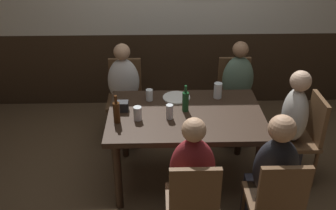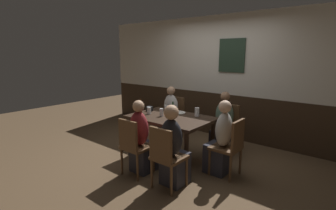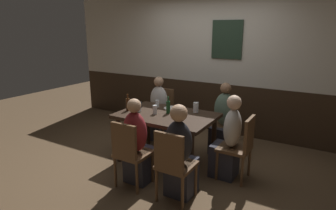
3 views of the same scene
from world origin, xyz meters
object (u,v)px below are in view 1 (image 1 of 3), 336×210
(chair_head_east, at_px, (303,134))
(chair_right_far, at_px, (234,92))
(tumbler_short, at_px, (138,114))
(beer_bottle_green, at_px, (186,101))
(beer_bottle_brown, at_px, (117,112))
(plate_white_large, at_px, (176,97))
(pint_glass_pale, at_px, (170,112))
(condiment_caddy, at_px, (122,106))
(person_head_east, at_px, (286,136))
(beer_glass_tall, at_px, (218,91))
(person_mid_near, at_px, (191,189))
(person_right_far, at_px, (237,101))
(highball_clear, at_px, (149,96))
(chair_mid_near, at_px, (193,202))
(dining_table, at_px, (185,122))
(person_right_near, at_px, (270,186))
(person_left_far, at_px, (124,102))
(chair_right_near, at_px, (276,200))

(chair_head_east, bearing_deg, chair_right_far, 119.46)
(tumbler_short, height_order, beer_bottle_green, beer_bottle_green)
(beer_bottle_brown, height_order, plate_white_large, beer_bottle_brown)
(pint_glass_pale, bearing_deg, chair_right_far, 51.55)
(condiment_caddy, bearing_deg, person_head_east, -2.54)
(beer_glass_tall, bearing_deg, person_mid_near, -107.93)
(person_right_far, bearing_deg, person_head_east, -64.96)
(person_head_east, xyz_separation_m, highball_clear, (-1.29, 0.27, 0.31))
(person_head_east, height_order, person_right_far, same)
(chair_mid_near, relative_size, highball_clear, 7.88)
(dining_table, height_order, beer_bottle_green, beer_bottle_green)
(chair_head_east, height_order, person_head_east, person_head_east)
(pint_glass_pale, relative_size, beer_bottle_green, 0.53)
(dining_table, height_order, beer_glass_tall, beer_glass_tall)
(pint_glass_pale, distance_m, plate_white_large, 0.40)
(chair_right_far, relative_size, person_mid_near, 0.77)
(beer_bottle_green, bearing_deg, person_mid_near, -90.06)
(person_right_near, xyz_separation_m, highball_clear, (-0.95, 0.99, 0.30))
(person_left_far, bearing_deg, condiment_caddy, -86.20)
(pint_glass_pale, bearing_deg, chair_head_east, 3.75)
(chair_right_far, height_order, person_right_near, person_right_near)
(dining_table, distance_m, person_right_far, 0.97)
(chair_right_near, distance_m, beer_bottle_green, 1.17)
(dining_table, relative_size, chair_right_far, 1.60)
(chair_right_far, height_order, person_mid_near, person_mid_near)
(chair_head_east, height_order, person_right_near, person_right_near)
(highball_clear, height_order, beer_bottle_green, beer_bottle_green)
(person_mid_near, bearing_deg, beer_bottle_brown, 136.01)
(person_head_east, distance_m, highball_clear, 1.35)
(person_right_near, distance_m, plate_white_large, 1.26)
(beer_glass_tall, xyz_separation_m, beer_bottle_green, (-0.33, -0.25, 0.03))
(chair_right_far, xyz_separation_m, person_right_far, (0.00, -0.16, -0.02))
(chair_head_east, relative_size, person_left_far, 0.78)
(person_head_east, xyz_separation_m, beer_glass_tall, (-0.63, 0.30, 0.32))
(beer_glass_tall, bearing_deg, person_left_far, 156.23)
(person_right_far, height_order, tumbler_short, person_right_far)
(chair_right_near, relative_size, person_mid_near, 0.77)
(tumbler_short, height_order, beer_glass_tall, beer_glass_tall)
(chair_right_near, height_order, person_mid_near, person_mid_near)
(chair_right_far, relative_size, condiment_caddy, 8.00)
(beer_bottle_brown, bearing_deg, chair_mid_near, -50.96)
(person_left_far, relative_size, beer_bottle_green, 4.46)
(person_head_east, height_order, beer_bottle_green, person_head_east)
(chair_head_east, distance_m, tumbler_short, 1.58)
(chair_right_near, xyz_separation_m, chair_head_east, (0.50, 0.89, 0.00))
(person_mid_near, bearing_deg, beer_glass_tall, 72.07)
(chair_right_near, distance_m, person_right_near, 0.16)
(beer_bottle_green, height_order, condiment_caddy, beer_bottle_green)
(dining_table, height_order, beer_bottle_brown, beer_bottle_brown)
(person_left_far, relative_size, person_right_far, 0.99)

